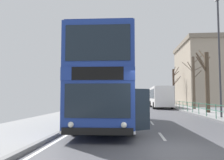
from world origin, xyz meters
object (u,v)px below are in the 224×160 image
at_px(bare_tree_far_01, 207,80).
at_px(bare_tree_far_00, 174,86).
at_px(background_bus_far_lane, 160,97).
at_px(background_building_00, 214,74).
at_px(bare_tree_far_02, 194,81).
at_px(street_lamp_far_side, 219,48).
at_px(double_decker_bus_main, 109,85).

bearing_deg(bare_tree_far_01, bare_tree_far_00, 89.18).
bearing_deg(bare_tree_far_01, background_bus_far_lane, 104.92).
height_order(background_bus_far_lane, background_building_00, background_building_00).
relative_size(background_bus_far_lane, bare_tree_far_01, 1.52).
bearing_deg(background_building_00, bare_tree_far_02, -116.87).
distance_m(street_lamp_far_side, bare_tree_far_00, 24.35).
bearing_deg(double_decker_bus_main, bare_tree_far_00, 73.06).
height_order(bare_tree_far_00, bare_tree_far_01, bare_tree_far_00).
bearing_deg(bare_tree_far_00, double_decker_bus_main, -106.94).
relative_size(street_lamp_far_side, bare_tree_far_00, 1.30).
bearing_deg(bare_tree_far_01, bare_tree_far_02, 86.22).
distance_m(background_bus_far_lane, background_building_00, 15.00).
height_order(bare_tree_far_00, background_building_00, background_building_00).
bearing_deg(bare_tree_far_00, street_lamp_far_side, -92.24).
xyz_separation_m(bare_tree_far_00, bare_tree_far_01, (-0.27, -19.06, -0.40)).
xyz_separation_m(background_bus_far_lane, street_lamp_far_side, (2.35, -16.58, 3.55)).
height_order(bare_tree_far_01, bare_tree_far_02, bare_tree_far_02).
distance_m(background_bus_far_lane, bare_tree_far_00, 8.60).
bearing_deg(background_bus_far_lane, street_lamp_far_side, -81.93).
xyz_separation_m(bare_tree_far_01, background_building_00, (7.81, 20.87, 2.58)).
distance_m(double_decker_bus_main, background_building_00, 34.57).
bearing_deg(bare_tree_far_02, background_bus_far_lane, 124.05).
bearing_deg(background_bus_far_lane, bare_tree_far_00, 66.79).
relative_size(street_lamp_far_side, background_building_00, 0.62).
bearing_deg(double_decker_bus_main, background_building_00, 61.86).
relative_size(double_decker_bus_main, background_bus_far_lane, 1.17).
bearing_deg(street_lamp_far_side, background_building_00, 71.98).
height_order(background_bus_far_lane, bare_tree_far_01, bare_tree_far_01).
height_order(double_decker_bus_main, bare_tree_far_02, bare_tree_far_02).
height_order(background_bus_far_lane, street_lamp_far_side, street_lamp_far_side).
relative_size(bare_tree_far_02, background_building_00, 0.47).
height_order(bare_tree_far_00, bare_tree_far_02, bare_tree_far_00).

